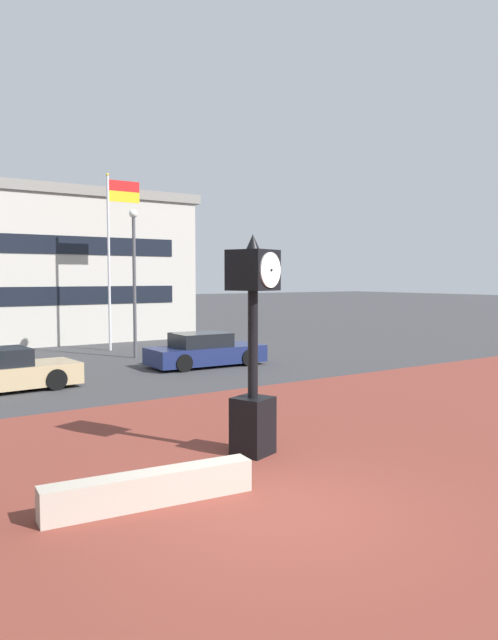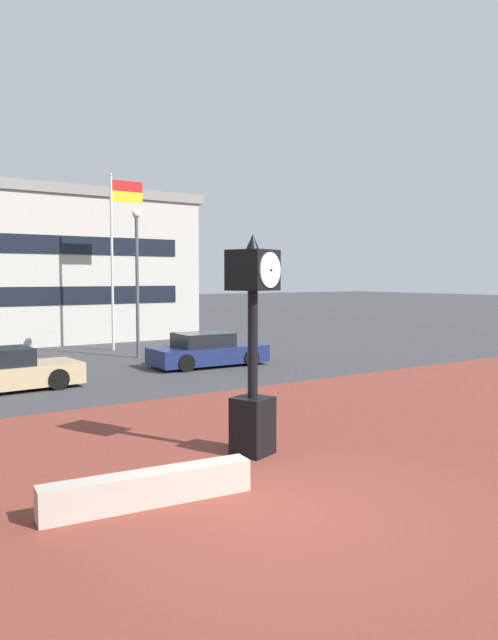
# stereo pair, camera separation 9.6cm
# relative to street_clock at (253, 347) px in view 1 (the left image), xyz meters

# --- Properties ---
(ground_plane) EXTENTS (200.00, 200.00, 0.00)m
(ground_plane) POSITION_rel_street_clock_xyz_m (-1.29, -2.47, -2.06)
(ground_plane) COLOR #38383A
(plaza_brick_paving) EXTENTS (44.00, 12.21, 0.01)m
(plaza_brick_paving) POSITION_rel_street_clock_xyz_m (-1.29, -0.37, -2.06)
(plaza_brick_paving) COLOR brown
(plaza_brick_paving) RESTS_ON ground
(planter_wall) EXTENTS (3.22, 0.74, 0.50)m
(planter_wall) POSITION_rel_street_clock_xyz_m (-2.72, -1.24, -1.81)
(planter_wall) COLOR #ADA393
(planter_wall) RESTS_ON ground
(street_clock) EXTENTS (0.97, 0.99, 4.18)m
(street_clock) POSITION_rel_street_clock_xyz_m (0.00, 0.00, 0.00)
(street_clock) COLOR black
(street_clock) RESTS_ON ground
(car_street_mid) EXTENTS (4.49, 2.07, 1.28)m
(car_street_mid) POSITION_rel_street_clock_xyz_m (5.04, 10.40, -1.49)
(car_street_mid) COLOR navy
(car_street_mid) RESTS_ON ground
(flagpole_primary) EXTENTS (1.62, 0.14, 8.11)m
(flagpole_primary) POSITION_rel_street_clock_xyz_m (4.11, 17.15, 2.77)
(flagpole_primary) COLOR silver
(flagpole_primary) RESTS_ON ground
(street_lamp_post) EXTENTS (0.36, 0.36, 6.19)m
(street_lamp_post) POSITION_rel_street_clock_xyz_m (3.82, 14.09, 1.76)
(street_lamp_post) COLOR #4C4C51
(street_lamp_post) RESTS_ON ground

